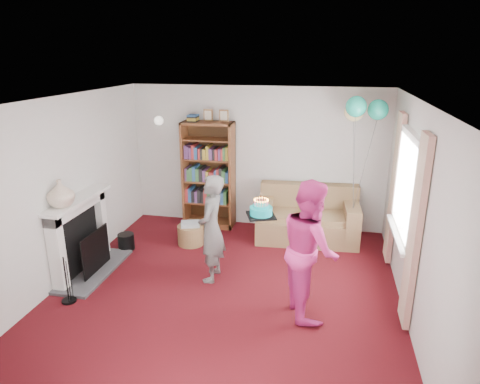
% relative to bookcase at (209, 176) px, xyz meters
% --- Properties ---
extents(ground, '(5.00, 5.00, 0.00)m').
position_rel_bookcase_xyz_m(ground, '(0.83, -2.30, -0.93)').
color(ground, '#36080C').
rests_on(ground, ground).
extents(wall_back, '(4.50, 0.02, 2.50)m').
position_rel_bookcase_xyz_m(wall_back, '(0.83, 0.21, 0.32)').
color(wall_back, silver).
rests_on(wall_back, ground).
extents(wall_left, '(0.02, 5.00, 2.50)m').
position_rel_bookcase_xyz_m(wall_left, '(-1.43, -2.30, 0.32)').
color(wall_left, silver).
rests_on(wall_left, ground).
extents(wall_right, '(0.02, 5.00, 2.50)m').
position_rel_bookcase_xyz_m(wall_right, '(3.09, -2.30, 0.32)').
color(wall_right, silver).
rests_on(wall_right, ground).
extents(ceiling, '(4.50, 5.00, 0.01)m').
position_rel_bookcase_xyz_m(ceiling, '(0.83, -2.30, 1.57)').
color(ceiling, white).
rests_on(ceiling, wall_back).
extents(fireplace, '(0.55, 1.80, 1.12)m').
position_rel_bookcase_xyz_m(fireplace, '(-1.26, -2.11, -0.42)').
color(fireplace, '#3F3F42').
rests_on(fireplace, ground).
extents(window_bay, '(0.14, 2.02, 2.20)m').
position_rel_bookcase_xyz_m(window_bay, '(3.03, -1.70, 0.27)').
color(window_bay, white).
rests_on(window_bay, ground).
extents(wall_sconce, '(0.16, 0.23, 0.16)m').
position_rel_bookcase_xyz_m(wall_sconce, '(-0.92, 0.06, 0.95)').
color(wall_sconce, gold).
rests_on(wall_sconce, ground).
extents(bookcase, '(0.90, 0.42, 2.11)m').
position_rel_bookcase_xyz_m(bookcase, '(0.00, 0.00, 0.00)').
color(bookcase, '#472B14').
rests_on(bookcase, ground).
extents(sofa, '(1.67, 0.89, 0.89)m').
position_rel_bookcase_xyz_m(sofa, '(1.79, -0.23, -0.60)').
color(sofa, olive).
rests_on(sofa, ground).
extents(wicker_basket, '(0.43, 0.43, 0.38)m').
position_rel_bookcase_xyz_m(wicker_basket, '(-0.08, -0.90, -0.76)').
color(wicker_basket, olive).
rests_on(wicker_basket, ground).
extents(person_striped, '(0.36, 0.55, 1.50)m').
position_rel_bookcase_xyz_m(person_striped, '(0.56, -1.92, -0.18)').
color(person_striped, black).
rests_on(person_striped, ground).
extents(person_magenta, '(0.86, 0.97, 1.67)m').
position_rel_bookcase_xyz_m(person_magenta, '(1.91, -2.46, -0.09)').
color(person_magenta, '#C92877').
rests_on(person_magenta, ground).
extents(birthday_cake, '(0.33, 0.33, 0.22)m').
position_rel_bookcase_xyz_m(birthday_cake, '(1.28, -2.20, 0.23)').
color(birthday_cake, black).
rests_on(birthday_cake, ground).
extents(balloons, '(0.64, 0.69, 1.77)m').
position_rel_bookcase_xyz_m(balloons, '(2.52, -0.41, 1.29)').
color(balloons, '#3F3F3F').
rests_on(balloons, ground).
extents(mantel_vase, '(0.40, 0.40, 0.36)m').
position_rel_bookcase_xyz_m(mantel_vase, '(-1.29, -2.45, 0.37)').
color(mantel_vase, beige).
rests_on(mantel_vase, fireplace).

